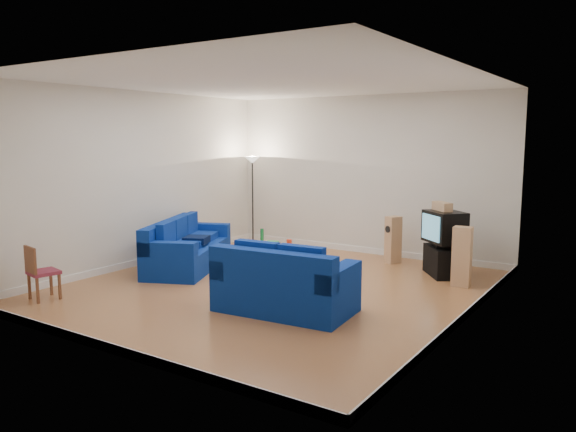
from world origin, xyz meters
The scene contains 16 objects.
room centered at (0.00, 0.00, 1.54)m, with size 6.01×6.51×3.21m.
sofa_three_seat centered at (-2.11, 0.21, 0.32)m, with size 1.80×2.44×0.87m.
sofa_loveseat centered at (0.83, -0.97, 0.34)m, with size 1.90×1.18×0.91m.
coffee_table centered at (-0.67, 0.94, 0.39)m, with size 1.29×0.74×0.45m.
bottle centered at (-0.96, 1.01, 0.58)m, with size 0.06×0.06×0.27m, color #197233.
tissue_box centered at (-0.69, 0.95, 0.49)m, with size 0.21×0.11×0.08m, color green.
red_canister centered at (-0.39, 1.03, 0.51)m, with size 0.09×0.09×0.13m, color red.
remote centered at (-0.32, 0.87, 0.46)m, with size 0.17×0.05×0.02m, color black.
tv_stand centered at (1.98, 2.25, 0.25)m, with size 0.82×0.45×0.50m, color black.
av_receiver centered at (1.97, 2.27, 0.54)m, with size 0.38×0.31×0.09m, color black.
television centered at (1.99, 2.21, 0.86)m, with size 0.85×0.84×0.53m.
centre_speaker centered at (1.92, 2.27, 1.20)m, with size 0.42×0.17×0.15m, color tan.
speaker_left centered at (0.86, 2.70, 0.45)m, with size 0.30×0.33×0.89m.
speaker_right centered at (2.45, 1.71, 0.48)m, with size 0.31×0.25×0.96m.
floor_lamp centered at (-2.45, 2.70, 1.61)m, with size 0.33×0.33×1.95m.
dining_chair centered at (-2.46, -2.45, 0.45)m, with size 0.46×0.46×0.81m.
Camera 1 is at (4.95, -7.10, 2.36)m, focal length 35.00 mm.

